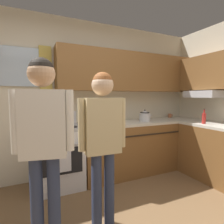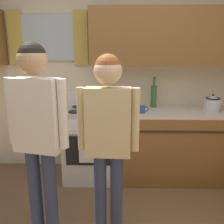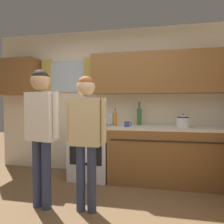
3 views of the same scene
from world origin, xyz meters
name	(u,v)px [view 2 (image 2 of 3)]	position (x,y,z in m)	size (l,w,h in m)	color
back_wall_unit	(125,61)	(0.10, 1.82, 1.49)	(4.60, 0.42, 2.60)	beige
stove_oven	(91,142)	(-0.34, 1.54, 0.47)	(0.64, 0.67, 1.10)	silver
bottle_oil_amber	(124,102)	(0.08, 1.51, 1.01)	(0.06, 0.06, 0.29)	#B27223
bottle_wine_green	(154,96)	(0.47, 1.70, 1.05)	(0.08, 0.08, 0.39)	#2D6633
mug_cobalt_blue	(143,109)	(0.29, 1.38, 0.94)	(0.11, 0.07, 0.08)	#2D479E
stovetop_kettle	(212,103)	(1.15, 1.51, 1.00)	(0.27, 0.20, 0.21)	silver
adult_left	(37,123)	(-0.63, 0.44, 1.05)	(0.51, 0.24, 1.67)	#2D3856
adult_in_plaid	(108,129)	(-0.08, 0.46, 0.99)	(0.49, 0.21, 1.58)	#2D3856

